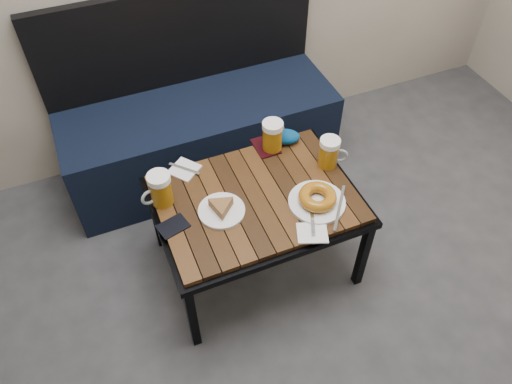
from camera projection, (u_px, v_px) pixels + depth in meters
name	position (u px, v px, depth m)	size (l,w,h in m)	color
bench	(199.00, 129.00, 2.64)	(1.40, 0.50, 0.95)	black
cafe_table	(256.00, 203.00, 2.09)	(0.84, 0.62, 0.47)	black
beer_mug_left	(160.00, 189.00, 1.98)	(0.14, 0.11, 0.15)	#98610C
beer_mug_centre	(273.00, 136.00, 2.19)	(0.14, 0.12, 0.15)	#98610C
beer_mug_right	(329.00, 152.00, 2.13)	(0.13, 0.11, 0.14)	#98610C
plate_pie	(221.00, 208.00, 1.98)	(0.19, 0.19, 0.05)	white
plate_bagel	(317.00, 199.00, 2.01)	(0.26, 0.28, 0.06)	white
napkin_left	(184.00, 169.00, 2.15)	(0.16, 0.16, 0.01)	white
napkin_right	(312.00, 233.00, 1.92)	(0.14, 0.13, 0.01)	white
passport_navy	(173.00, 226.00, 1.95)	(0.08, 0.12, 0.01)	black
passport_burgundy	(266.00, 146.00, 2.25)	(0.10, 0.14, 0.01)	black
knit_pouch	(285.00, 137.00, 2.26)	(0.13, 0.09, 0.06)	navy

